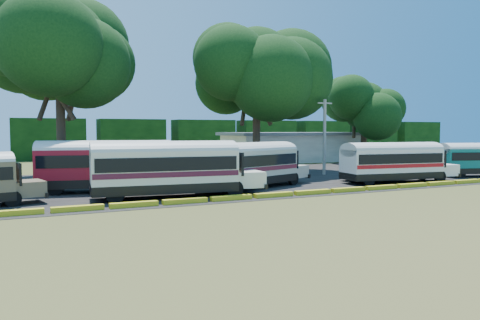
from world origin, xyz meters
name	(u,v)px	position (x,y,z in m)	size (l,w,h in m)	color
ground	(302,198)	(0.00, 0.00, 0.00)	(160.00, 160.00, 0.00)	#364C19
asphalt_strip	(236,179)	(1.00, 12.00, 0.01)	(64.00, 24.00, 0.02)	black
curb	(293,194)	(0.00, 1.00, 0.15)	(53.70, 0.45, 0.30)	yellow
terminal_building	(292,147)	(18.00, 30.00, 2.03)	(19.00, 9.00, 4.00)	silver
treeline_backdrop	(132,139)	(0.00, 48.00, 3.00)	(130.00, 4.00, 6.00)	black
bus_red	(109,162)	(-10.53, 8.34, 2.07)	(11.30, 4.89, 3.61)	black
bus_cream_west	(169,166)	(-7.66, 3.66, 2.06)	(11.30, 3.89, 3.64)	black
bus_cream_east	(250,162)	(-0.77, 5.76, 1.94)	(10.65, 6.08, 3.43)	black
bus_white_red	(394,160)	(11.46, 3.85, 1.88)	(10.36, 3.71, 3.33)	black
bus_white_blue	(379,160)	(12.39, 6.64, 1.69)	(9.33, 3.82, 2.98)	black
tree_west	(59,49)	(-12.62, 20.26, 11.58)	(12.36, 12.36, 16.15)	#332419
tree_center	(257,69)	(6.65, 18.87, 10.75)	(11.65, 11.65, 15.06)	#332419
tree_east	(364,106)	(25.67, 24.16, 7.54)	(8.51, 8.51, 10.71)	#332419
utility_pole	(324,136)	(10.55, 12.17, 3.75)	(1.60, 0.30, 7.27)	gray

